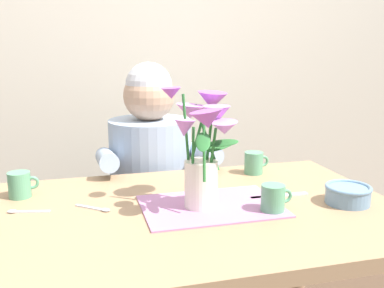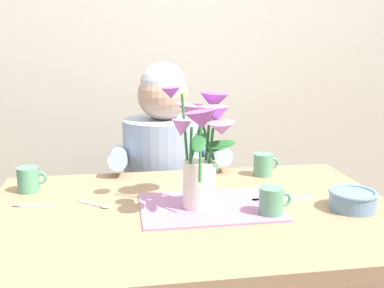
% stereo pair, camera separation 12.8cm
% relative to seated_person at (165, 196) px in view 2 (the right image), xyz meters
% --- Properties ---
extents(wood_panel_backdrop, '(4.00, 0.10, 2.50)m').
position_rel_seated_person_xyz_m(wood_panel_backdrop, '(0.02, 0.43, 0.69)').
color(wood_panel_backdrop, beige).
rests_on(wood_panel_backdrop, ground_plane).
extents(dining_table, '(1.20, 0.80, 0.74)m').
position_rel_seated_person_xyz_m(dining_table, '(0.02, -0.62, 0.08)').
color(dining_table, '#9E7A56').
rests_on(dining_table, ground_plane).
extents(seated_person, '(0.45, 0.47, 1.14)m').
position_rel_seated_person_xyz_m(seated_person, '(0.00, 0.00, 0.00)').
color(seated_person, '#4C4C56').
rests_on(seated_person, ground_plane).
extents(striped_placemat, '(0.40, 0.28, 0.00)m').
position_rel_seated_person_xyz_m(striped_placemat, '(0.07, -0.62, 0.18)').
color(striped_placemat, '#B275A3').
rests_on(striped_placemat, dining_table).
extents(flower_vase, '(0.23, 0.30, 0.35)m').
position_rel_seated_person_xyz_m(flower_vase, '(0.05, -0.61, 0.37)').
color(flower_vase, silver).
rests_on(flower_vase, dining_table).
extents(ceramic_bowl, '(0.14, 0.14, 0.06)m').
position_rel_seated_person_xyz_m(ceramic_bowl, '(0.48, -0.69, 0.21)').
color(ceramic_bowl, '#6689A8').
rests_on(ceramic_bowl, dining_table).
extents(dinner_knife, '(0.19, 0.02, 0.00)m').
position_rel_seated_person_xyz_m(dinner_knife, '(0.31, -0.59, 0.18)').
color(dinner_knife, silver).
rests_on(dinner_knife, dining_table).
extents(tea_cup, '(0.09, 0.07, 0.08)m').
position_rel_seated_person_xyz_m(tea_cup, '(0.23, -0.70, 0.22)').
color(tea_cup, '#569970').
rests_on(tea_cup, dining_table).
extents(coffee_cup, '(0.09, 0.07, 0.08)m').
position_rel_seated_person_xyz_m(coffee_cup, '(0.33, -0.33, 0.22)').
color(coffee_cup, '#569970').
rests_on(coffee_cup, dining_table).
extents(ceramic_mug, '(0.09, 0.07, 0.08)m').
position_rel_seated_person_xyz_m(ceramic_mug, '(-0.47, -0.38, 0.22)').
color(ceramic_mug, '#569970').
rests_on(ceramic_mug, dining_table).
extents(spoon_0, '(0.10, 0.09, 0.01)m').
position_rel_seated_person_xyz_m(spoon_0, '(-0.25, -0.55, 0.18)').
color(spoon_0, silver).
rests_on(spoon_0, dining_table).
extents(spoon_1, '(0.12, 0.04, 0.01)m').
position_rel_seated_person_xyz_m(spoon_1, '(-0.46, -0.52, 0.18)').
color(spoon_1, silver).
rests_on(spoon_1, dining_table).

